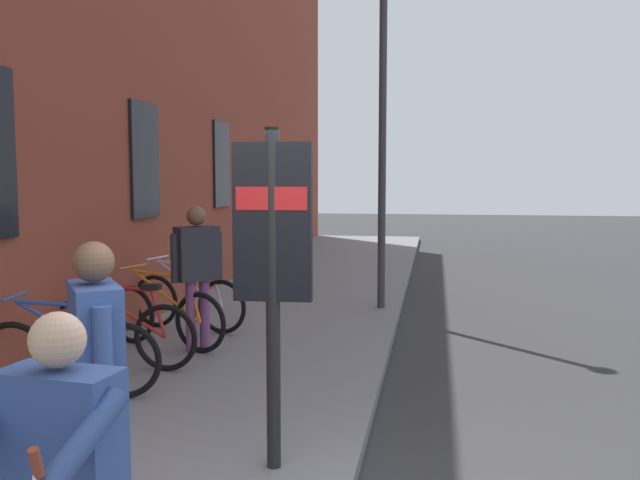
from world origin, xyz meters
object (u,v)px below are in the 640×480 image
(tourist_with_hotdogs, at_px, (58,471))
(bicycle_under_window, at_px, (165,316))
(pedestrian_near_bus, at_px, (197,263))
(bicycle_beside_lamp, at_px, (69,357))
(bicycle_far_end, at_px, (121,332))
(bicycle_mid_rack, at_px, (188,302))
(transit_info_sign, at_px, (273,244))
(street_lamp, at_px, (383,99))
(pedestrian_crossing_street, at_px, (97,360))

(tourist_with_hotdogs, bearing_deg, bicycle_under_window, 18.26)
(bicycle_under_window, distance_m, pedestrian_near_bus, 0.79)
(pedestrian_near_bus, bearing_deg, bicycle_beside_lamp, 162.39)
(bicycle_far_end, relative_size, bicycle_under_window, 1.04)
(bicycle_under_window, height_order, bicycle_mid_rack, same)
(bicycle_far_end, distance_m, transit_info_sign, 3.36)
(tourist_with_hotdogs, xyz_separation_m, street_lamp, (8.48, -0.55, 2.26))
(bicycle_beside_lamp, xyz_separation_m, bicycle_mid_rack, (2.90, -0.10, 0.00))
(bicycle_far_end, height_order, street_lamp, street_lamp)
(bicycle_mid_rack, relative_size, pedestrian_near_bus, 1.01)
(pedestrian_near_bus, xyz_separation_m, pedestrian_crossing_street, (-4.20, -0.90, -0.00))
(bicycle_beside_lamp, height_order, tourist_with_hotdogs, tourist_with_hotdogs)
(bicycle_beside_lamp, distance_m, tourist_with_hotdogs, 4.11)
(street_lamp, bearing_deg, pedestrian_near_bus, 147.70)
(bicycle_mid_rack, xyz_separation_m, pedestrian_near_bus, (-1.02, -0.49, 0.66))
(street_lamp, bearing_deg, pedestrian_crossing_street, 171.92)
(tourist_with_hotdogs, bearing_deg, pedestrian_near_bus, 14.26)
(pedestrian_near_bus, relative_size, pedestrian_crossing_street, 1.00)
(bicycle_beside_lamp, xyz_separation_m, street_lamp, (4.93, -2.52, 2.84))
(bicycle_far_end, distance_m, pedestrian_near_bus, 1.21)
(bicycle_mid_rack, relative_size, pedestrian_crossing_street, 1.01)
(pedestrian_near_bus, height_order, tourist_with_hotdogs, pedestrian_near_bus)
(pedestrian_near_bus, xyz_separation_m, street_lamp, (3.05, -1.93, 2.19))
(tourist_with_hotdogs, distance_m, street_lamp, 8.79)
(pedestrian_crossing_street, bearing_deg, street_lamp, -8.08)
(bicycle_under_window, bearing_deg, pedestrian_crossing_street, -162.64)
(transit_info_sign, bearing_deg, street_lamp, -2.66)
(bicycle_mid_rack, height_order, pedestrian_near_bus, pedestrian_near_bus)
(bicycle_far_end, distance_m, street_lamp, 5.43)
(pedestrian_crossing_street, relative_size, tourist_with_hotdogs, 1.09)
(bicycle_beside_lamp, distance_m, bicycle_under_window, 1.94)
(bicycle_under_window, xyz_separation_m, street_lamp, (2.99, -2.36, 2.84))
(pedestrian_near_bus, relative_size, tourist_with_hotdogs, 1.09)
(transit_info_sign, xyz_separation_m, pedestrian_crossing_street, (-1.13, 0.74, -0.55))
(bicycle_beside_lamp, xyz_separation_m, tourist_with_hotdogs, (-3.55, -1.98, 0.58))
(bicycle_under_window, height_order, transit_info_sign, transit_info_sign)
(tourist_with_hotdogs, bearing_deg, street_lamp, -3.70)
(pedestrian_near_bus, height_order, street_lamp, street_lamp)
(bicycle_beside_lamp, xyz_separation_m, bicycle_far_end, (1.03, -0.03, 0.00))
(transit_info_sign, bearing_deg, bicycle_far_end, 44.87)
(bicycle_mid_rack, bearing_deg, transit_info_sign, -152.39)
(bicycle_far_end, bearing_deg, bicycle_beside_lamp, 178.32)
(bicycle_mid_rack, bearing_deg, street_lamp, -50.02)
(transit_info_sign, xyz_separation_m, tourist_with_hotdogs, (-2.36, 0.26, -0.63))
(bicycle_under_window, relative_size, pedestrian_crossing_street, 1.00)
(bicycle_far_end, relative_size, pedestrian_crossing_street, 1.03)
(bicycle_beside_lamp, relative_size, bicycle_far_end, 1.00)
(bicycle_far_end, xyz_separation_m, street_lamp, (3.90, -2.49, 2.84))
(bicycle_mid_rack, bearing_deg, pedestrian_near_bus, -154.14)
(pedestrian_crossing_street, distance_m, tourist_with_hotdogs, 1.33)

